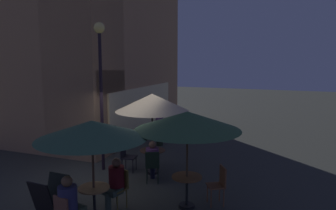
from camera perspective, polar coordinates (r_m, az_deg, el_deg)
ground_plane at (r=9.68m, az=-9.47°, el=-13.20°), size 60.00×60.00×0.00m
cafe_building at (r=14.15m, az=-13.37°, el=11.14°), size 8.28×6.24×8.57m
street_lamp_near_corner at (r=10.01m, az=-12.04°, el=6.49°), size 0.34×0.34×4.62m
menu_sandwich_board at (r=7.53m, az=-20.45°, el=-15.80°), size 0.70×0.58×1.02m
cafe_table_0 at (r=7.35m, az=-13.11°, el=-15.86°), size 0.68×0.68×0.78m
cafe_table_1 at (r=9.96m, az=-2.79°, el=-9.06°), size 0.78×0.78×0.74m
cafe_table_2 at (r=7.81m, az=3.40°, el=-14.10°), size 0.72×0.72×0.77m
patio_umbrella_0 at (r=6.88m, az=-13.53°, el=-4.41°), size 2.35×2.35×2.25m
patio_umbrella_1 at (r=9.60m, az=-2.86°, el=0.41°), size 2.24×2.24×2.49m
patio_umbrella_2 at (r=7.36m, az=3.51°, el=-2.88°), size 2.49×2.49×2.33m
cafe_chair_0 at (r=7.86m, az=-8.74°, el=-13.96°), size 0.47×0.47×0.92m
cafe_chair_2 at (r=10.21m, az=-7.51°, el=-8.82°), size 0.50×0.50×0.88m
cafe_chair_3 at (r=9.16m, az=-2.83°, el=-10.50°), size 0.52×0.52×0.95m
cafe_chair_4 at (r=8.01m, az=9.19°, el=-13.46°), size 0.54×0.54×0.96m
patron_seated_0 at (r=7.72m, az=-9.46°, el=-13.27°), size 0.55×0.44×1.25m
patron_seated_1 at (r=6.88m, az=-17.23°, el=-16.22°), size 0.55×0.43×1.27m
patron_seated_2 at (r=9.26m, az=-2.82°, el=-9.56°), size 0.55×0.48×1.21m
patron_standing_3 at (r=12.94m, az=-1.52°, el=-3.19°), size 0.32×0.32×1.85m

